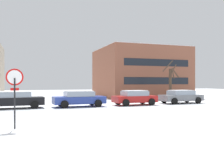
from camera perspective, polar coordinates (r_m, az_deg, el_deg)
name	(u,v)px	position (r m, az deg, el deg)	size (l,w,h in m)	color
ground_plane	(51,123)	(13.55, -13.60, -8.59)	(120.00, 120.00, 0.00)	white
road_surface	(46,115)	(16.87, -14.72, -6.83)	(80.00, 8.72, 0.00)	#B7BCC4
stop_sign	(15,87)	(12.12, -21.23, -0.57)	(0.76, 0.14, 2.73)	black
parked_car_black	(15,100)	(21.91, -21.24, -3.31)	(4.66, 2.16, 1.39)	black
parked_car_blue	(79,98)	(22.10, -7.49, -3.27)	(4.54, 2.23, 1.39)	#283D93
parked_car_red	(135,97)	(23.63, 5.16, -3.06)	(4.12, 2.14, 1.37)	red
parked_car_gray	(181,96)	(26.44, 15.38, -2.74)	(4.47, 2.15, 1.34)	slate
tree_far_left	(171,82)	(29.17, 13.18, 0.36)	(1.55, 1.69, 4.69)	#423326
building_far_right	(139,73)	(37.42, 6.22, 2.53)	(11.55, 10.83, 7.10)	brown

